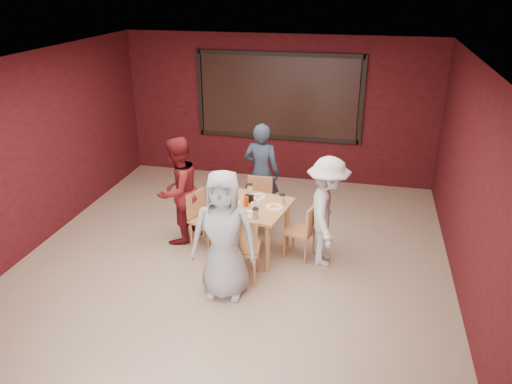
% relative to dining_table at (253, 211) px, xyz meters
% --- Properties ---
extents(floor, '(7.00, 7.00, 0.00)m').
position_rel_dining_table_xyz_m(floor, '(-0.20, -0.46, -0.67)').
color(floor, tan).
rests_on(floor, ground).
extents(window_blinds, '(3.00, 0.02, 1.50)m').
position_rel_dining_table_xyz_m(window_blinds, '(-0.20, 2.99, 0.98)').
color(window_blinds, black).
extents(dining_table, '(1.13, 1.13, 0.92)m').
position_rel_dining_table_xyz_m(dining_table, '(0.00, 0.00, 0.00)').
color(dining_table, tan).
rests_on(dining_table, floor).
extents(chair_front, '(0.51, 0.51, 0.96)m').
position_rel_dining_table_xyz_m(chair_front, '(0.03, -0.79, -0.13)').
color(chair_front, '#BC7949').
rests_on(chair_front, floor).
extents(chair_back, '(0.42, 0.42, 0.83)m').
position_rel_dining_table_xyz_m(chair_back, '(-0.09, 0.83, -0.20)').
color(chair_back, '#BC7949').
rests_on(chair_back, floor).
extents(chair_left, '(0.52, 0.52, 0.83)m').
position_rel_dining_table_xyz_m(chair_left, '(-0.79, 0.09, -0.20)').
color(chair_left, '#BC7949').
rests_on(chair_left, floor).
extents(chair_right, '(0.49, 0.49, 0.83)m').
position_rel_dining_table_xyz_m(chair_right, '(0.75, 0.03, -0.20)').
color(chair_right, '#BC7949').
rests_on(chair_right, floor).
extents(diner_front, '(0.87, 0.61, 1.68)m').
position_rel_dining_table_xyz_m(diner_front, '(-0.11, -1.08, 0.17)').
color(diner_front, '#A8A8A8').
rests_on(diner_front, floor).
extents(diner_back, '(0.65, 0.47, 1.65)m').
position_rel_dining_table_xyz_m(diner_back, '(-0.12, 1.14, 0.15)').
color(diner_back, '#283448').
rests_on(diner_back, floor).
extents(diner_left, '(0.84, 0.95, 1.64)m').
position_rel_dining_table_xyz_m(diner_left, '(-1.18, 0.14, 0.15)').
color(diner_left, maroon).
rests_on(diner_left, floor).
extents(diner_right, '(0.68, 1.07, 1.57)m').
position_rel_dining_table_xyz_m(diner_right, '(1.05, -0.02, 0.11)').
color(diner_right, silver).
rests_on(diner_right, floor).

